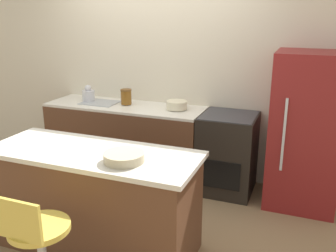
{
  "coord_description": "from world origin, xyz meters",
  "views": [
    {
      "loc": [
        1.8,
        -3.6,
        1.99
      ],
      "look_at": [
        0.56,
        -0.41,
        0.94
      ],
      "focal_mm": 40.0,
      "sensor_mm": 36.0,
      "label": 1
    }
  ],
  "objects_px": {
    "stool_chair": "(39,250)",
    "kettle": "(88,94)",
    "mixing_bowl": "(177,105)",
    "oven_range": "(227,153)",
    "refrigerator": "(306,131)"
  },
  "relations": [
    {
      "from": "oven_range",
      "to": "stool_chair",
      "type": "bearing_deg",
      "value": -109.6
    },
    {
      "from": "stool_chair",
      "to": "mixing_bowl",
      "type": "relative_size",
      "value": 3.76
    },
    {
      "from": "refrigerator",
      "to": "mixing_bowl",
      "type": "xyz_separation_m",
      "value": [
        -1.43,
        0.05,
        0.14
      ]
    },
    {
      "from": "mixing_bowl",
      "to": "oven_range",
      "type": "bearing_deg",
      "value": -3.09
    },
    {
      "from": "oven_range",
      "to": "stool_chair",
      "type": "relative_size",
      "value": 1.01
    },
    {
      "from": "oven_range",
      "to": "mixing_bowl",
      "type": "height_order",
      "value": "mixing_bowl"
    },
    {
      "from": "refrigerator",
      "to": "kettle",
      "type": "distance_m",
      "value": 2.62
    },
    {
      "from": "stool_chair",
      "to": "kettle",
      "type": "height_order",
      "value": "kettle"
    },
    {
      "from": "oven_range",
      "to": "kettle",
      "type": "distance_m",
      "value": 1.89
    },
    {
      "from": "stool_chair",
      "to": "oven_range",
      "type": "bearing_deg",
      "value": 70.4
    },
    {
      "from": "refrigerator",
      "to": "kettle",
      "type": "height_order",
      "value": "refrigerator"
    },
    {
      "from": "stool_chair",
      "to": "kettle",
      "type": "distance_m",
      "value": 2.54
    },
    {
      "from": "kettle",
      "to": "mixing_bowl",
      "type": "distance_m",
      "value": 1.19
    },
    {
      "from": "kettle",
      "to": "mixing_bowl",
      "type": "relative_size",
      "value": 0.84
    },
    {
      "from": "refrigerator",
      "to": "mixing_bowl",
      "type": "height_order",
      "value": "refrigerator"
    }
  ]
}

